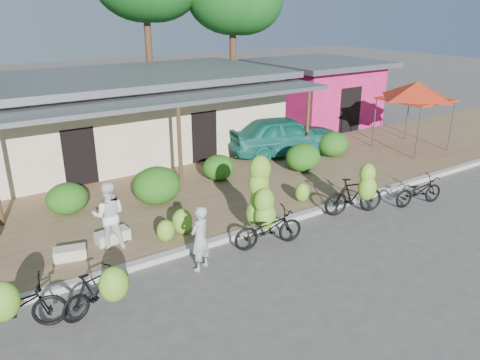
# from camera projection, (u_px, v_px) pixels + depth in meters

# --- Properties ---
(ground) EXTENTS (100.00, 100.00, 0.00)m
(ground) POSITION_uv_depth(u_px,v_px,m) (296.00, 265.00, 11.29)
(ground) COLOR #4D4A47
(ground) RESTS_ON ground
(sidewalk) EXTENTS (60.00, 6.00, 0.12)m
(sidewalk) POSITION_uv_depth(u_px,v_px,m) (197.00, 197.00, 15.18)
(sidewalk) COLOR olive
(sidewalk) RESTS_ON ground
(curb) EXTENTS (60.00, 0.25, 0.15)m
(curb) POSITION_uv_depth(u_px,v_px,m) (249.00, 231.00, 12.83)
(curb) COLOR #A8A399
(curb) RESTS_ON ground
(shop_main) EXTENTS (13.00, 8.50, 3.35)m
(shop_main) POSITION_uv_depth(u_px,v_px,m) (127.00, 114.00, 19.24)
(shop_main) COLOR beige
(shop_main) RESTS_ON ground
(shop_pink) EXTENTS (6.00, 6.00, 3.25)m
(shop_pink) POSITION_uv_depth(u_px,v_px,m) (316.00, 91.00, 24.73)
(shop_pink) COLOR #D6216A
(shop_pink) RESTS_ON ground
(hedge_1) EXTENTS (1.20, 1.08, 0.94)m
(hedge_1) POSITION_uv_depth(u_px,v_px,m) (67.00, 199.00, 13.66)
(hedge_1) COLOR #1E5A14
(hedge_1) RESTS_ON sidewalk
(hedge_2) EXTENTS (1.49, 1.34, 1.17)m
(hedge_2) POSITION_uv_depth(u_px,v_px,m) (157.00, 186.00, 14.35)
(hedge_2) COLOR #1E5A14
(hedge_2) RESTS_ON sidewalk
(hedge_3) EXTENTS (1.14, 1.02, 0.89)m
(hedge_3) POSITION_uv_depth(u_px,v_px,m) (219.00, 167.00, 16.40)
(hedge_3) COLOR #1E5A14
(hedge_3) RESTS_ON sidewalk
(hedge_4) EXTENTS (1.33, 1.20, 1.04)m
(hedge_4) POSITION_uv_depth(u_px,v_px,m) (303.00, 157.00, 17.25)
(hedge_4) COLOR #1E5A14
(hedge_4) RESTS_ON sidewalk
(hedge_5) EXTENTS (1.29, 1.16, 1.01)m
(hedge_5) POSITION_uv_depth(u_px,v_px,m) (333.00, 144.00, 18.97)
(hedge_5) COLOR #1E5A14
(hedge_5) RESTS_ON sidewalk
(red_canopy) EXTENTS (3.50, 3.50, 2.86)m
(red_canopy) POSITION_uv_depth(u_px,v_px,m) (417.00, 90.00, 19.32)
(red_canopy) COLOR #59595E
(red_canopy) RESTS_ON sidewalk
(bike_far_left) EXTENTS (2.11, 1.46, 1.48)m
(bike_far_left) POSITION_uv_depth(u_px,v_px,m) (10.00, 308.00, 8.68)
(bike_far_left) COLOR black
(bike_far_left) RESTS_ON ground
(bike_left) EXTENTS (1.64, 1.30, 1.26)m
(bike_left) POSITION_uv_depth(u_px,v_px,m) (101.00, 289.00, 9.31)
(bike_left) COLOR black
(bike_left) RESTS_ON ground
(bike_center) EXTENTS (1.98, 1.32, 2.30)m
(bike_center) POSITION_uv_depth(u_px,v_px,m) (264.00, 212.00, 12.11)
(bike_center) COLOR black
(bike_center) RESTS_ON ground
(bike_right) EXTENTS (1.99, 1.39, 1.78)m
(bike_right) POSITION_uv_depth(u_px,v_px,m) (357.00, 193.00, 13.75)
(bike_right) COLOR black
(bike_right) RESTS_ON ground
(bike_far_right) EXTENTS (1.84, 0.90, 0.92)m
(bike_far_right) POSITION_uv_depth(u_px,v_px,m) (419.00, 191.00, 14.58)
(bike_far_right) COLOR black
(bike_far_right) RESTS_ON ground
(loose_banana_a) EXTENTS (0.48, 0.41, 0.60)m
(loose_banana_a) POSITION_uv_depth(u_px,v_px,m) (166.00, 231.00, 12.08)
(loose_banana_a) COLOR #72B32C
(loose_banana_a) RESTS_ON sidewalk
(loose_banana_b) EXTENTS (0.57, 0.48, 0.71)m
(loose_banana_b) POSITION_uv_depth(u_px,v_px,m) (182.00, 221.00, 12.48)
(loose_banana_b) COLOR #72B32C
(loose_banana_b) RESTS_ON sidewalk
(loose_banana_c) EXTENTS (0.48, 0.41, 0.60)m
(loose_banana_c) POSITION_uv_depth(u_px,v_px,m) (302.00, 192.00, 14.58)
(loose_banana_c) COLOR #72B32C
(loose_banana_c) RESTS_ON sidewalk
(sack_near) EXTENTS (0.88, 0.47, 0.30)m
(sack_near) POSITION_uv_depth(u_px,v_px,m) (113.00, 236.00, 12.12)
(sack_near) COLOR beige
(sack_near) RESTS_ON sidewalk
(sack_far) EXTENTS (0.82, 0.55, 0.28)m
(sack_far) POSITION_uv_depth(u_px,v_px,m) (70.00, 253.00, 11.30)
(sack_far) COLOR beige
(sack_far) RESTS_ON sidewalk
(vendor) EXTENTS (0.69, 0.59, 1.60)m
(vendor) POSITION_uv_depth(u_px,v_px,m) (200.00, 238.00, 10.86)
(vendor) COLOR #989898
(vendor) RESTS_ON ground
(bystander) EXTENTS (1.04, 0.95, 1.73)m
(bystander) POSITION_uv_depth(u_px,v_px,m) (109.00, 215.00, 11.63)
(bystander) COLOR white
(bystander) RESTS_ON sidewalk
(teal_van) EXTENTS (5.03, 3.06, 1.60)m
(teal_van) POSITION_uv_depth(u_px,v_px,m) (285.00, 135.00, 19.15)
(teal_van) COLOR #17685C
(teal_van) RESTS_ON sidewalk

